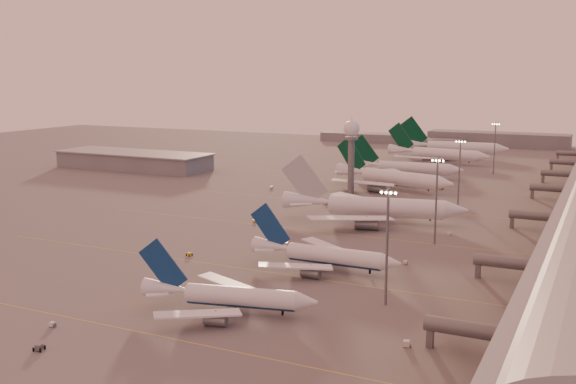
% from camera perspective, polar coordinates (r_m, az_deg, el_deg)
% --- Properties ---
extents(ground, '(700.00, 700.00, 0.00)m').
position_cam_1_polar(ground, '(171.36, -10.68, -6.51)').
color(ground, '#605D5D').
rests_on(ground, ground).
extents(taxiway_markings, '(180.00, 185.25, 0.02)m').
position_cam_1_polar(taxiway_markings, '(205.40, 5.56, -3.59)').
color(taxiway_markings, gold).
rests_on(taxiway_markings, ground).
extents(hangar, '(82.00, 27.00, 8.50)m').
position_cam_1_polar(hangar, '(351.34, -12.92, 2.64)').
color(hangar, slate).
rests_on(hangar, ground).
extents(radar_tower, '(6.40, 6.40, 31.10)m').
position_cam_1_polar(radar_tower, '(269.70, 5.39, 4.21)').
color(radar_tower, slate).
rests_on(radar_tower, ground).
extents(mast_a, '(3.60, 0.56, 25.00)m').
position_cam_1_polar(mast_a, '(141.89, 8.39, -4.18)').
color(mast_a, slate).
rests_on(mast_a, ground).
extents(mast_b, '(3.60, 0.56, 25.00)m').
position_cam_1_polar(mast_b, '(194.58, 12.44, -0.41)').
color(mast_b, slate).
rests_on(mast_b, ground).
extents(mast_c, '(3.60, 0.56, 25.00)m').
position_cam_1_polar(mast_c, '(248.70, 14.30, 1.77)').
color(mast_c, slate).
rests_on(mast_c, ground).
extents(mast_d, '(3.60, 0.56, 25.00)m').
position_cam_1_polar(mast_d, '(337.05, 17.09, 3.76)').
color(mast_d, slate).
rests_on(mast_d, ground).
extents(distant_horizon, '(165.00, 37.50, 9.00)m').
position_cam_1_polar(distant_horizon, '(468.66, 13.94, 4.37)').
color(distant_horizon, slate).
rests_on(distant_horizon, ground).
extents(narrowbody_near, '(37.55, 29.65, 14.86)m').
position_cam_1_polar(narrowbody_near, '(139.16, -5.05, -9.01)').
color(narrowbody_near, white).
rests_on(narrowbody_near, ground).
extents(narrowbody_mid, '(40.10, 32.04, 15.67)m').
position_cam_1_polar(narrowbody_mid, '(167.98, 3.07, -5.56)').
color(narrowbody_mid, white).
rests_on(narrowbody_mid, ground).
extents(widebody_white, '(60.74, 48.21, 21.59)m').
position_cam_1_polar(widebody_white, '(222.34, 7.29, -1.58)').
color(widebody_white, white).
rests_on(widebody_white, ground).
extents(greentail_a, '(56.17, 44.74, 20.93)m').
position_cam_1_polar(greentail_a, '(285.45, 8.87, 0.97)').
color(greentail_a, white).
rests_on(greentail_a, ground).
extents(greentail_b, '(53.43, 43.02, 19.40)m').
position_cam_1_polar(greentail_b, '(318.29, 9.98, 1.83)').
color(greentail_b, white).
rests_on(greentail_b, ground).
extents(greentail_c, '(57.74, 46.37, 21.02)m').
position_cam_1_polar(greentail_c, '(372.95, 12.58, 2.98)').
color(greentail_c, white).
rests_on(greentail_c, ground).
extents(greentail_d, '(62.95, 50.75, 22.85)m').
position_cam_1_polar(greentail_d, '(404.51, 13.87, 3.52)').
color(greentail_d, white).
rests_on(greentail_d, ground).
extents(gsv_truck_a, '(4.95, 1.94, 1.99)m').
position_cam_1_polar(gsv_truck_a, '(139.54, -19.22, -10.37)').
color(gsv_truck_a, silver).
rests_on(gsv_truck_a, ground).
extents(gsv_tug_near, '(2.92, 4.08, 1.06)m').
position_cam_1_polar(gsv_tug_near, '(129.65, -20.32, -12.26)').
color(gsv_tug_near, '#535658').
rests_on(gsv_tug_near, ground).
extents(gsv_catering_a, '(5.82, 3.47, 4.46)m').
position_cam_1_polar(gsv_catering_a, '(124.72, 10.13, -11.84)').
color(gsv_catering_a, silver).
rests_on(gsv_catering_a, ground).
extents(gsv_tug_mid, '(3.40, 2.55, 0.86)m').
position_cam_1_polar(gsv_tug_mid, '(182.63, -8.36, -5.25)').
color(gsv_tug_mid, gold).
rests_on(gsv_tug_mid, ground).
extents(gsv_truck_b, '(5.27, 3.33, 2.00)m').
position_cam_1_polar(gsv_truck_b, '(175.42, 10.02, -5.75)').
color(gsv_truck_b, silver).
rests_on(gsv_truck_b, ground).
extents(gsv_truck_c, '(4.33, 4.79, 1.93)m').
position_cam_1_polar(gsv_truck_c, '(220.61, -2.78, -2.33)').
color(gsv_truck_c, gold).
rests_on(gsv_truck_c, ground).
extents(gsv_catering_b, '(4.89, 3.14, 3.70)m').
position_cam_1_polar(gsv_catering_b, '(208.39, 13.53, -3.10)').
color(gsv_catering_b, silver).
rests_on(gsv_catering_b, ground).
extents(gsv_tug_far, '(2.38, 3.48, 0.93)m').
position_cam_1_polar(gsv_tug_far, '(250.62, 3.22, -0.94)').
color(gsv_tug_far, silver).
rests_on(gsv_tug_far, ground).
extents(gsv_truck_d, '(3.33, 5.86, 2.23)m').
position_cam_1_polar(gsv_truck_d, '(283.83, -1.37, 0.51)').
color(gsv_truck_d, silver).
rests_on(gsv_truck_d, ground).
extents(gsv_tug_hangar, '(3.72, 2.72, 0.96)m').
position_cam_1_polar(gsv_tug_hangar, '(288.37, 12.85, 0.28)').
color(gsv_tug_hangar, gold).
rests_on(gsv_tug_hangar, ground).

